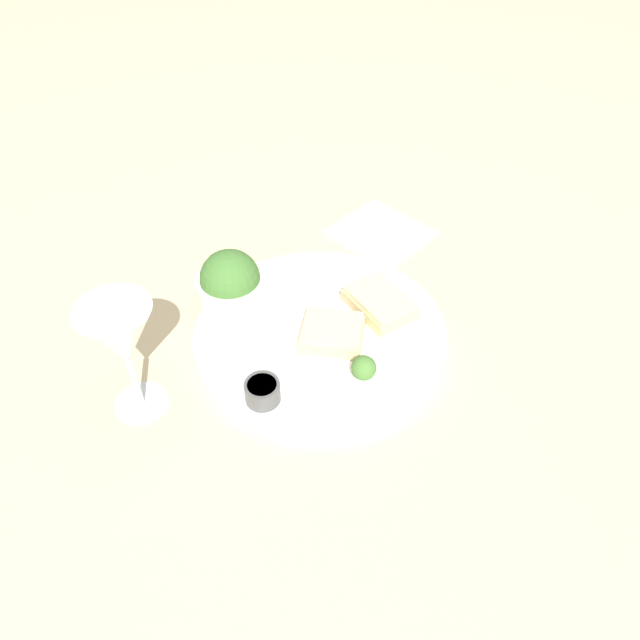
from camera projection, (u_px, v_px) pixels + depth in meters
The scene contains 9 objects.
ground_plane at pixel (320, 337), 0.88m from camera, with size 4.00×4.00×0.00m, color #C6B289.
dinner_plate at pixel (320, 334), 0.88m from camera, with size 0.35×0.35×0.01m.
salad_bowl at pixel (231, 285), 0.88m from camera, with size 0.10×0.10×0.09m.
sauce_ramekin at pixel (262, 391), 0.78m from camera, with size 0.05×0.05×0.03m.
cheese_toast_near at pixel (380, 302), 0.90m from camera, with size 0.11×0.09×0.03m.
cheese_toast_far at pixel (333, 332), 0.85m from camera, with size 0.11×0.11×0.03m.
wine_glass at pixel (122, 339), 0.72m from camera, with size 0.09×0.09×0.17m.
garnish at pixel (364, 368), 0.80m from camera, with size 0.03×0.03×0.03m.
napkin at pixel (381, 232), 1.06m from camera, with size 0.15×0.14×0.01m.
Camera 1 is at (0.44, -0.42, 0.64)m, focal length 35.00 mm.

